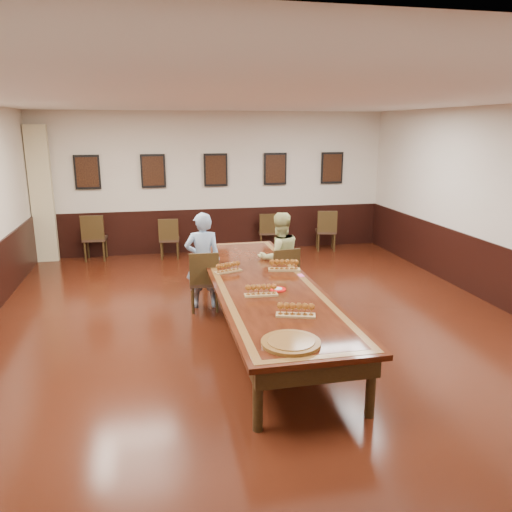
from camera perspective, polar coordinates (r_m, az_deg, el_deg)
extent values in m
cube|color=black|center=(7.24, 0.83, -8.74)|extent=(8.00, 10.00, 0.02)
cube|color=white|center=(6.66, 0.93, 17.61)|extent=(8.00, 10.00, 0.02)
cube|color=beige|center=(11.66, -4.65, 8.34)|extent=(8.00, 0.02, 3.20)
imported|color=#477AB2|center=(8.01, -6.08, -0.52)|extent=(0.59, 0.40, 1.56)
imported|color=#C4C77C|center=(8.24, 2.68, -0.20)|extent=(0.83, 0.69, 1.51)
cube|color=#FE54A8|center=(7.29, 5.15, -2.23)|extent=(0.07, 0.14, 0.01)
cube|color=tan|center=(11.62, -23.29, 6.44)|extent=(0.45, 0.18, 2.90)
cube|color=black|center=(11.80, -4.52, 3.01)|extent=(7.98, 0.04, 1.00)
cube|color=black|center=(8.80, 27.05, -2.60)|extent=(0.04, 9.98, 1.00)
cube|color=black|center=(6.99, 0.85, -3.23)|extent=(1.40, 5.00, 0.06)
cube|color=brown|center=(6.98, 0.85, -2.98)|extent=(1.28, 4.88, 0.00)
cube|color=black|center=(6.98, 0.85, -2.97)|extent=(1.10, 4.70, 0.00)
cube|color=black|center=(7.03, 0.85, -4.40)|extent=(1.25, 4.85, 0.18)
cylinder|color=black|center=(4.95, 0.20, -15.94)|extent=(0.10, 0.10, 0.69)
cylinder|color=black|center=(5.28, 13.00, -14.22)|extent=(0.10, 0.10, 0.69)
cylinder|color=black|center=(9.20, -5.89, -1.35)|extent=(0.10, 0.10, 0.69)
cylinder|color=black|center=(9.39, 1.16, -0.95)|extent=(0.10, 0.10, 0.69)
cube|color=black|center=(11.54, -18.73, 9.06)|extent=(0.54, 0.03, 0.74)
cube|color=black|center=(11.52, -18.74, 9.06)|extent=(0.46, 0.01, 0.64)
cube|color=black|center=(11.47, -11.68, 9.49)|extent=(0.54, 0.03, 0.74)
cube|color=black|center=(11.45, -11.68, 9.49)|extent=(0.46, 0.01, 0.64)
cube|color=black|center=(11.56, -4.63, 9.78)|extent=(0.54, 0.03, 0.74)
cube|color=black|center=(11.54, -4.62, 9.77)|extent=(0.46, 0.01, 0.64)
cube|color=black|center=(11.82, 2.21, 9.92)|extent=(0.54, 0.03, 0.74)
cube|color=black|center=(11.80, 2.24, 9.92)|extent=(0.46, 0.01, 0.64)
cube|color=black|center=(12.24, 8.68, 9.93)|extent=(0.54, 0.03, 0.74)
cube|color=black|center=(12.22, 8.71, 9.92)|extent=(0.46, 0.01, 0.64)
cube|color=olive|center=(7.44, -3.20, -1.79)|extent=(0.43, 0.26, 0.03)
cube|color=olive|center=(7.52, 3.25, -1.58)|extent=(0.50, 0.26, 0.03)
cube|color=olive|center=(6.41, 0.58, -4.48)|extent=(0.44, 0.15, 0.03)
cube|color=olive|center=(5.75, 4.55, -6.79)|extent=(0.47, 0.26, 0.03)
cylinder|color=red|center=(6.63, 2.50, -3.85)|extent=(0.22, 0.22, 0.02)
cylinder|color=silver|center=(6.63, 2.50, -3.74)|extent=(0.12, 0.12, 0.01)
cylinder|color=#553211|center=(5.05, 4.00, -9.87)|extent=(0.62, 0.62, 0.04)
cylinder|color=brown|center=(5.04, 4.01, -9.62)|extent=(0.50, 0.50, 0.01)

